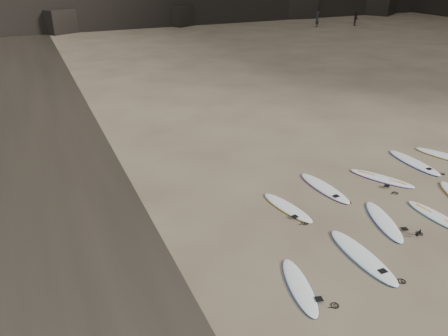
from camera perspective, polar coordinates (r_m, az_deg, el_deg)
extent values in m
plane|color=#897559|center=(14.63, 22.40, -6.93)|extent=(240.00, 240.00, 0.00)
cube|color=black|center=(56.29, -6.05, 19.23)|extent=(4.23, 4.46, 2.33)
cube|color=black|center=(64.49, 9.05, 20.45)|extent=(5.95, 5.19, 3.59)
cube|color=black|center=(70.86, 19.40, 19.56)|extent=(5.31, 5.56, 2.88)
cube|color=black|center=(53.55, -21.08, 17.52)|extent=(4.49, 4.76, 2.49)
ellipsoid|color=white|center=(11.42, 9.84, -14.97)|extent=(1.06, 2.28, 0.08)
ellipsoid|color=white|center=(12.78, 17.61, -10.90)|extent=(0.72, 2.73, 0.10)
ellipsoid|color=white|center=(14.55, 20.14, -6.51)|extent=(1.31, 2.46, 0.09)
ellipsoid|color=white|center=(15.43, 26.15, -5.77)|extent=(0.67, 2.31, 0.08)
ellipsoid|color=white|center=(14.52, 8.29, -5.11)|extent=(0.94, 2.32, 0.08)
ellipsoid|color=white|center=(15.95, 12.98, -2.51)|extent=(0.76, 2.60, 0.09)
ellipsoid|color=white|center=(17.23, 19.89, -1.26)|extent=(1.64, 2.41, 0.09)
ellipsoid|color=white|center=(19.03, 23.56, 0.67)|extent=(0.69, 2.66, 0.10)
ellipsoid|color=white|center=(20.21, 27.12, 1.37)|extent=(1.52, 2.65, 0.09)
imported|color=#222227|center=(55.64, 12.05, 18.46)|extent=(0.76, 0.67, 1.75)
imported|color=black|center=(57.94, 16.90, 18.14)|extent=(0.97, 0.96, 1.58)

